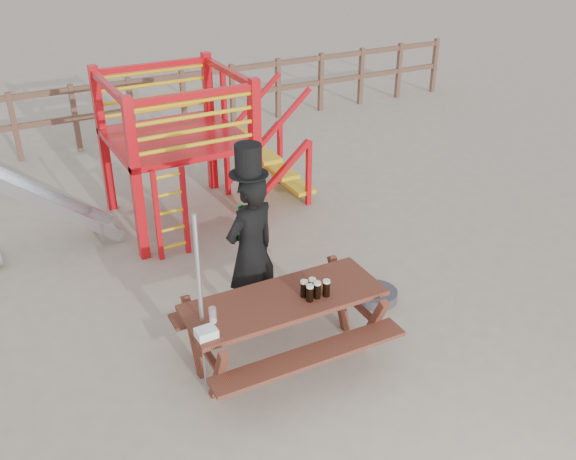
% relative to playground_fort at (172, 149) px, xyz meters
% --- Properties ---
extents(ground, '(60.00, 60.00, 0.00)m').
position_rel_playground_fort_xyz_m(ground, '(-0.12, -3.58, -1.07)').
color(ground, tan).
rests_on(ground, ground).
extents(back_fence, '(15.09, 0.09, 1.20)m').
position_rel_playground_fort_xyz_m(back_fence, '(-0.12, 3.42, -0.34)').
color(back_fence, brown).
rests_on(back_fence, ground).
extents(playground_fort, '(4.71, 1.84, 2.10)m').
position_rel_playground_fort_xyz_m(playground_fort, '(0.00, 0.00, 0.00)').
color(playground_fort, red).
rests_on(playground_fort, ground).
extents(picnic_table, '(1.93, 1.35, 0.74)m').
position_rel_playground_fort_xyz_m(picnic_table, '(-0.10, -3.41, -0.60)').
color(picnic_table, brown).
rests_on(picnic_table, ground).
extents(man_with_hat, '(0.72, 0.58, 2.03)m').
position_rel_playground_fort_xyz_m(man_with_hat, '(-0.09, -2.66, -0.16)').
color(man_with_hat, black).
rests_on(man_with_hat, ground).
extents(metal_pole, '(0.04, 0.04, 1.80)m').
position_rel_playground_fort_xyz_m(metal_pole, '(-0.92, -3.38, -0.17)').
color(metal_pole, '#B2B2B7').
rests_on(metal_pole, ground).
extents(parasol_base, '(0.50, 0.50, 0.21)m').
position_rel_playground_fort_xyz_m(parasol_base, '(1.31, -2.96, -1.01)').
color(parasol_base, '#38383D').
rests_on(parasol_base, ground).
extents(paper_bag, '(0.18, 0.15, 0.08)m').
position_rel_playground_fort_xyz_m(paper_bag, '(-0.97, -3.62, -0.29)').
color(paper_bag, white).
rests_on(paper_bag, picnic_table).
extents(stout_pints, '(0.26, 0.16, 0.17)m').
position_rel_playground_fort_xyz_m(stout_pints, '(0.15, -3.53, -0.24)').
color(stout_pints, black).
rests_on(stout_pints, picnic_table).
extents(empty_glasses, '(0.07, 0.07, 0.15)m').
position_rel_playground_fort_xyz_m(empty_glasses, '(-0.84, -3.45, -0.26)').
color(empty_glasses, silver).
rests_on(empty_glasses, picnic_table).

